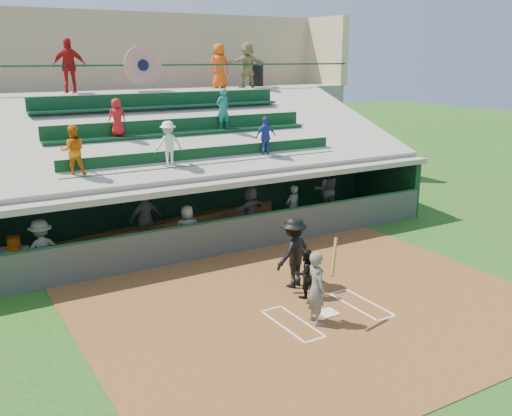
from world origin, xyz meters
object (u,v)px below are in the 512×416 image
catcher (305,273)px  white_table (13,262)px  trash_bin (256,75)px  home_plate (328,313)px  batter_at_plate (317,288)px  water_cooler (14,243)px

catcher → white_table: (-6.12, 5.39, -0.25)m
trash_bin → home_plate: bearing=-113.9°
home_plate → trash_bin: trash_bin is taller
batter_at_plate → catcher: 1.48m
catcher → trash_bin: 14.23m
white_table → trash_bin: trash_bin is taller
trash_bin → batter_at_plate: bearing=-115.4°
batter_at_plate → catcher: batter_at_plate is taller
water_cooler → trash_bin: (11.85, 6.86, 4.14)m
home_plate → catcher: 1.25m
batter_at_plate → white_table: size_ratio=2.38×
white_table → home_plate: bearing=-27.1°
home_plate → catcher: bearing=85.5°
home_plate → white_table: (-6.04, 6.46, 0.36)m
batter_at_plate → water_cooler: (-5.42, 6.67, 0.06)m
water_cooler → batter_at_plate: bearing=-50.9°
batter_at_plate → catcher: bearing=64.6°
white_table → catcher: bearing=-21.5°
catcher → home_plate: bearing=84.8°
batter_at_plate → trash_bin: bearing=64.6°
home_plate → trash_bin: (5.89, 13.29, 5.05)m
white_table → water_cooler: (0.08, -0.04, 0.54)m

